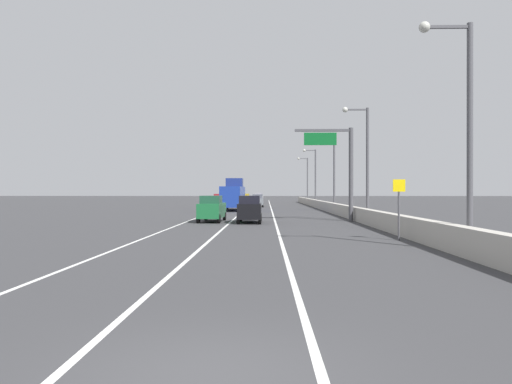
{
  "coord_description": "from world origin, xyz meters",
  "views": [
    {
      "loc": [
        0.77,
        -6.31,
        2.44
      ],
      "look_at": [
        -0.25,
        42.82,
        2.32
      ],
      "focal_mm": 33.68,
      "sensor_mm": 36.0,
      "label": 1
    }
  ],
  "objects_px": {
    "car_black_3": "(250,209)",
    "car_silver_5": "(258,198)",
    "lamp_post_right_fourth": "(314,173)",
    "car_red_4": "(220,200)",
    "lamp_post_right_fifth": "(306,177)",
    "overhead_sign_gantry": "(342,162)",
    "lamp_post_right_second": "(364,155)",
    "car_gray_2": "(258,201)",
    "lamp_post_right_third": "(332,167)",
    "box_truck": "(233,196)",
    "speed_advisory_sign": "(399,205)",
    "car_green_0": "(212,209)",
    "car_yellow_1": "(245,198)",
    "lamp_post_right_near": "(463,118)"
  },
  "relations": [
    {
      "from": "lamp_post_right_second",
      "to": "car_silver_5",
      "type": "height_order",
      "value": "lamp_post_right_second"
    },
    {
      "from": "car_black_3",
      "to": "car_red_4",
      "type": "distance_m",
      "value": 37.62
    },
    {
      "from": "lamp_post_right_fifth",
      "to": "box_truck",
      "type": "xyz_separation_m",
      "value": [
        -12.2,
        -37.08,
        -3.47
      ]
    },
    {
      "from": "lamp_post_right_fifth",
      "to": "car_yellow_1",
      "type": "bearing_deg",
      "value": -163.7
    },
    {
      "from": "overhead_sign_gantry",
      "to": "lamp_post_right_fifth",
      "type": "relative_size",
      "value": 0.82
    },
    {
      "from": "car_green_0",
      "to": "car_red_4",
      "type": "relative_size",
      "value": 1.01
    },
    {
      "from": "car_green_0",
      "to": "box_truck",
      "type": "xyz_separation_m",
      "value": [
        0.18,
        22.18,
        0.83
      ]
    },
    {
      "from": "lamp_post_right_near",
      "to": "lamp_post_right_third",
      "type": "xyz_separation_m",
      "value": [
        0.14,
        38.85,
        0.0
      ]
    },
    {
      "from": "overhead_sign_gantry",
      "to": "car_silver_5",
      "type": "distance_m",
      "value": 56.72
    },
    {
      "from": "lamp_post_right_third",
      "to": "car_yellow_1",
      "type": "xyz_separation_m",
      "value": [
        -12.04,
        35.29,
        -4.37
      ]
    },
    {
      "from": "speed_advisory_sign",
      "to": "car_green_0",
      "type": "relative_size",
      "value": 0.65
    },
    {
      "from": "car_black_3",
      "to": "lamp_post_right_fourth",
      "type": "bearing_deg",
      "value": 77.65
    },
    {
      "from": "speed_advisory_sign",
      "to": "lamp_post_right_fifth",
      "type": "relative_size",
      "value": 0.33
    },
    {
      "from": "overhead_sign_gantry",
      "to": "car_silver_5",
      "type": "xyz_separation_m",
      "value": [
        -7.56,
        56.09,
        -3.69
      ]
    },
    {
      "from": "lamp_post_right_fourth",
      "to": "lamp_post_right_fifth",
      "type": "xyz_separation_m",
      "value": [
        0.39,
        19.43,
        0.0
      ]
    },
    {
      "from": "car_silver_5",
      "to": "speed_advisory_sign",
      "type": "bearing_deg",
      "value": -83.57
    },
    {
      "from": "car_yellow_1",
      "to": "speed_advisory_sign",
      "type": "bearing_deg",
      "value": -81.36
    },
    {
      "from": "speed_advisory_sign",
      "to": "box_truck",
      "type": "bearing_deg",
      "value": 106.33
    },
    {
      "from": "car_silver_5",
      "to": "car_green_0",
      "type": "bearing_deg",
      "value": -92.8
    },
    {
      "from": "overhead_sign_gantry",
      "to": "lamp_post_right_near",
      "type": "distance_m",
      "value": 19.43
    },
    {
      "from": "lamp_post_right_fifth",
      "to": "lamp_post_right_third",
      "type": "bearing_deg",
      "value": -90.2
    },
    {
      "from": "overhead_sign_gantry",
      "to": "car_black_3",
      "type": "height_order",
      "value": "overhead_sign_gantry"
    },
    {
      "from": "lamp_post_right_third",
      "to": "box_truck",
      "type": "height_order",
      "value": "lamp_post_right_third"
    },
    {
      "from": "car_black_3",
      "to": "car_silver_5",
      "type": "distance_m",
      "value": 58.06
    },
    {
      "from": "car_gray_2",
      "to": "lamp_post_right_fourth",
      "type": "bearing_deg",
      "value": 28.07
    },
    {
      "from": "lamp_post_right_near",
      "to": "car_yellow_1",
      "type": "height_order",
      "value": "lamp_post_right_near"
    },
    {
      "from": "speed_advisory_sign",
      "to": "lamp_post_right_fifth",
      "type": "xyz_separation_m",
      "value": [
        1.59,
        73.29,
        3.56
      ]
    },
    {
      "from": "lamp_post_right_second",
      "to": "car_gray_2",
      "type": "distance_m",
      "value": 35.54
    },
    {
      "from": "overhead_sign_gantry",
      "to": "car_black_3",
      "type": "relative_size",
      "value": 1.68
    },
    {
      "from": "lamp_post_right_fourth",
      "to": "car_red_4",
      "type": "distance_m",
      "value": 15.9
    },
    {
      "from": "lamp_post_right_second",
      "to": "lamp_post_right_near",
      "type": "bearing_deg",
      "value": -90.14
    },
    {
      "from": "overhead_sign_gantry",
      "to": "car_gray_2",
      "type": "distance_m",
      "value": 35.13
    },
    {
      "from": "overhead_sign_gantry",
      "to": "lamp_post_right_second",
      "type": "relative_size",
      "value": 0.82
    },
    {
      "from": "box_truck",
      "to": "car_green_0",
      "type": "bearing_deg",
      "value": -90.46
    },
    {
      "from": "overhead_sign_gantry",
      "to": "lamp_post_right_near",
      "type": "relative_size",
      "value": 0.82
    },
    {
      "from": "lamp_post_right_third",
      "to": "lamp_post_right_fourth",
      "type": "distance_m",
      "value": 19.43
    },
    {
      "from": "lamp_post_right_fourth",
      "to": "lamp_post_right_second",
      "type": "bearing_deg",
      "value": -89.77
    },
    {
      "from": "speed_advisory_sign",
      "to": "car_black_3",
      "type": "xyz_separation_m",
      "value": [
        -7.76,
        12.95,
        -0.73
      ]
    },
    {
      "from": "lamp_post_right_second",
      "to": "car_red_4",
      "type": "height_order",
      "value": "lamp_post_right_second"
    },
    {
      "from": "lamp_post_right_fifth",
      "to": "car_silver_5",
      "type": "height_order",
      "value": "lamp_post_right_fifth"
    },
    {
      "from": "lamp_post_right_near",
      "to": "car_silver_5",
      "type": "relative_size",
      "value": 1.99
    },
    {
      "from": "speed_advisory_sign",
      "to": "lamp_post_right_fifth",
      "type": "distance_m",
      "value": 73.39
    },
    {
      "from": "car_gray_2",
      "to": "car_red_4",
      "type": "relative_size",
      "value": 1.0
    },
    {
      "from": "speed_advisory_sign",
      "to": "lamp_post_right_near",
      "type": "xyz_separation_m",
      "value": [
        1.31,
        -4.42,
        3.56
      ]
    },
    {
      "from": "car_black_3",
      "to": "car_silver_5",
      "type": "relative_size",
      "value": 0.97
    },
    {
      "from": "car_green_0",
      "to": "car_red_4",
      "type": "xyz_separation_m",
      "value": [
        -2.85,
        36.09,
        -0.04
      ]
    },
    {
      "from": "car_red_4",
      "to": "car_black_3",
      "type": "bearing_deg",
      "value": -81.01
    },
    {
      "from": "car_black_3",
      "to": "box_truck",
      "type": "xyz_separation_m",
      "value": [
        -2.85,
        23.26,
        0.82
      ]
    },
    {
      "from": "lamp_post_right_fifth",
      "to": "lamp_post_right_fourth",
      "type": "bearing_deg",
      "value": -91.15
    },
    {
      "from": "speed_advisory_sign",
      "to": "car_red_4",
      "type": "bearing_deg",
      "value": 105.22
    }
  ]
}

